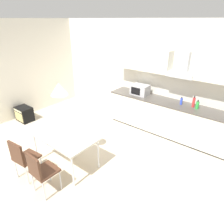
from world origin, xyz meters
The scene contains 15 objects.
ground_plane centered at (0.00, 0.00, -0.01)m, with size 9.31×7.46×0.02m, color beige.
wall_back centered at (0.00, 2.54, 1.44)m, with size 7.45×0.10×2.88m, color silver.
wall_left centered at (-3.15, 0.00, 1.44)m, with size 0.10×5.97×2.88m, color silver.
kitchen_counter centered at (1.12, 2.17, 0.46)m, with size 3.71×0.67×0.92m.
backsplash_tile centered at (1.12, 2.48, 1.22)m, with size 3.69×0.02×0.60m, color silver.
upper_wall_cabinets centered at (1.12, 2.32, 1.87)m, with size 3.69×0.40×0.57m.
microwave centered at (0.07, 2.17, 1.06)m, with size 0.48×0.35×0.28m.
bottle_red centered at (1.54, 2.23, 1.04)m, with size 0.06×0.06×0.29m.
bottle_green centered at (1.65, 2.16, 1.02)m, with size 0.07×0.07×0.22m.
bottle_blue centered at (1.25, 2.20, 1.01)m, with size 0.06×0.06×0.20m.
dining_table centered at (-0.12, -0.38, 0.68)m, with size 1.32×0.80×0.73m.
chair_near_right centered at (0.18, -1.16, 0.53)m, with size 0.41×0.41×0.87m.
chair_near_left centered at (-0.41, -1.16, 0.53)m, with size 0.44×0.44×0.87m.
guitar_amp centered at (-2.75, 0.13, 0.22)m, with size 0.52×0.37×0.44m.
pendant_lamp centered at (-0.12, -0.38, 1.71)m, with size 0.32×0.32×0.22m, color silver.
Camera 1 is at (2.80, -2.46, 2.87)m, focal length 32.00 mm.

